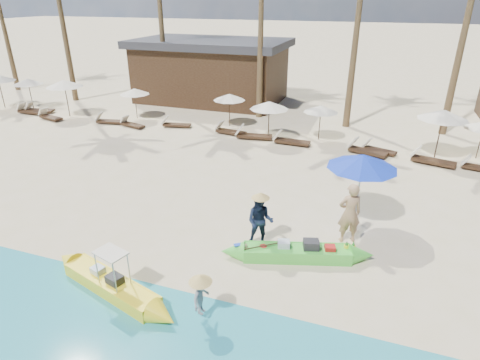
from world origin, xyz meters
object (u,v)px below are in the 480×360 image
(tourist, at_px, (350,213))
(blue_umbrella, at_px, (363,161))
(yellow_canoe, at_px, (111,285))
(green_canoe, at_px, (297,252))

(tourist, xyz_separation_m, blue_umbrella, (0.15, 1.36, 1.23))
(yellow_canoe, xyz_separation_m, tourist, (5.60, 4.52, 0.79))
(yellow_canoe, height_order, blue_umbrella, blue_umbrella)
(tourist, height_order, blue_umbrella, blue_umbrella)
(green_canoe, xyz_separation_m, blue_umbrella, (1.44, 2.83, 2.02))
(yellow_canoe, relative_size, tourist, 2.49)
(green_canoe, height_order, blue_umbrella, blue_umbrella)
(green_canoe, xyz_separation_m, yellow_canoe, (-4.31, -3.05, 0.00))
(yellow_canoe, bearing_deg, green_canoe, 51.75)
(yellow_canoe, distance_m, tourist, 7.24)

